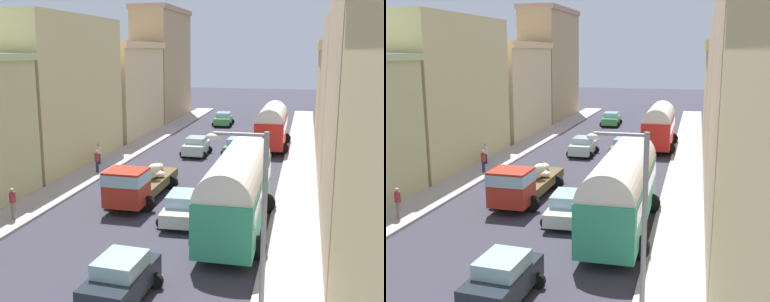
% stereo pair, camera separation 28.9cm
% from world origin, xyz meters
% --- Properties ---
extents(ground_plane, '(154.00, 154.00, 0.00)m').
position_xyz_m(ground_plane, '(0.00, 27.00, 0.00)').
color(ground_plane, '#35333E').
extents(sidewalk_left, '(2.50, 70.00, 0.14)m').
position_xyz_m(sidewalk_left, '(-7.25, 27.00, 0.07)').
color(sidewalk_left, '#B1A4A4').
rests_on(sidewalk_left, ground).
extents(sidewalk_right, '(2.50, 70.00, 0.14)m').
position_xyz_m(sidewalk_right, '(7.25, 27.00, 0.07)').
color(sidewalk_right, '#A8A2A5').
rests_on(sidewalk_right, ground).
extents(building_left_2, '(4.18, 13.40, 11.28)m').
position_xyz_m(building_left_2, '(-10.59, 24.90, 5.64)').
color(building_left_2, '#D4C385').
rests_on(building_left_2, ground).
extents(building_left_3, '(5.93, 11.78, 9.58)m').
position_xyz_m(building_left_3, '(-11.19, 38.45, 4.82)').
color(building_left_3, beige).
rests_on(building_left_3, ground).
extents(building_left_4, '(4.63, 12.72, 13.93)m').
position_xyz_m(building_left_4, '(-10.61, 51.06, 6.99)').
color(building_left_4, tan).
rests_on(building_left_4, ground).
extents(building_right_2, '(4.00, 11.33, 10.83)m').
position_xyz_m(building_right_2, '(10.50, 23.61, 5.41)').
color(building_right_2, '#CBAB88').
rests_on(building_right_2, ground).
extents(building_right_3, '(5.69, 12.56, 9.49)m').
position_xyz_m(building_right_3, '(11.09, 36.28, 4.78)').
color(building_right_3, tan).
rests_on(building_right_3, ground).
extents(parked_bus_0, '(3.40, 9.94, 4.05)m').
position_xyz_m(parked_bus_0, '(4.52, 13.81, 2.23)').
color(parked_bus_0, '#2E956D').
rests_on(parked_bus_0, ground).
extents(parked_bus_1, '(3.27, 8.01, 3.96)m').
position_xyz_m(parked_bus_1, '(4.64, 34.58, 2.18)').
color(parked_bus_1, red).
rests_on(parked_bus_1, ground).
extents(cargo_truck_0, '(3.06, 7.57, 2.39)m').
position_xyz_m(cargo_truck_0, '(-1.69, 16.67, 1.21)').
color(cargo_truck_0, '#AF2A1A').
rests_on(cargo_truck_0, ground).
extents(car_0, '(2.35, 3.68, 1.57)m').
position_xyz_m(car_0, '(-1.30, 30.04, 0.80)').
color(car_0, silver).
rests_on(car_0, ground).
extents(car_1, '(2.50, 4.08, 1.57)m').
position_xyz_m(car_1, '(-1.89, 46.75, 0.79)').
color(car_1, '#479C54').
rests_on(car_1, ground).
extents(car_2, '(2.41, 3.69, 1.63)m').
position_xyz_m(car_2, '(1.51, 6.20, 0.82)').
color(car_2, '#1E252D').
rests_on(car_2, ground).
extents(car_3, '(2.30, 3.97, 1.53)m').
position_xyz_m(car_3, '(1.59, 14.43, 0.76)').
color(car_3, beige).
rests_on(car_3, ground).
extents(car_4, '(2.27, 4.08, 1.41)m').
position_xyz_m(car_4, '(1.93, 31.31, 0.72)').
color(car_4, '#4D8B4E').
rests_on(car_4, ground).
extents(pedestrian_0, '(0.47, 0.47, 1.73)m').
position_xyz_m(pedestrian_0, '(-6.78, 22.28, 0.99)').
color(pedestrian_0, '#2B274D').
rests_on(pedestrian_0, ground).
extents(pedestrian_3, '(0.41, 0.41, 1.75)m').
position_xyz_m(pedestrian_3, '(-7.73, 24.68, 1.00)').
color(pedestrian_3, '#1F1C3B').
rests_on(pedestrian_3, ground).
extents(pedestrian_4, '(0.45, 0.45, 1.80)m').
position_xyz_m(pedestrian_4, '(-6.87, 12.29, 1.04)').
color(pedestrian_4, gray).
rests_on(pedestrian_4, ground).
extents(streetlamp_near, '(1.86, 0.28, 6.40)m').
position_xyz_m(streetlamp_near, '(6.24, 5.33, 3.84)').
color(streetlamp_near, gray).
rests_on(streetlamp_near, ground).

